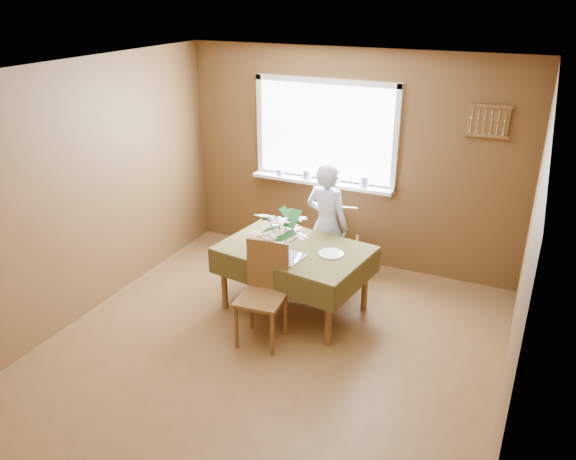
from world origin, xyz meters
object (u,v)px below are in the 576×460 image
at_px(chair_near, 264,288).
at_px(flower_bouquet, 280,228).
at_px(chair_far, 339,239).
at_px(dining_table, 294,255).
at_px(seated_woman, 327,225).

height_order(chair_near, flower_bouquet, flower_bouquet).
bearing_deg(chair_far, dining_table, 64.78).
height_order(chair_near, seated_woman, seated_woman).
xyz_separation_m(dining_table, flower_bouquet, (-0.05, -0.21, 0.37)).
distance_m(dining_table, chair_near, 0.60).
xyz_separation_m(dining_table, chair_far, (0.20, 0.77, -0.10)).
distance_m(dining_table, flower_bouquet, 0.43).
relative_size(dining_table, seated_woman, 1.11).
height_order(chair_far, chair_near, chair_near).
xyz_separation_m(chair_far, flower_bouquet, (-0.25, -0.98, 0.47)).
height_order(dining_table, flower_bouquet, flower_bouquet).
bearing_deg(dining_table, chair_far, 84.01).
xyz_separation_m(chair_near, flower_bouquet, (-0.01, 0.38, 0.46)).
distance_m(chair_near, seated_woman, 1.27).
bearing_deg(flower_bouquet, chair_near, -89.03).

